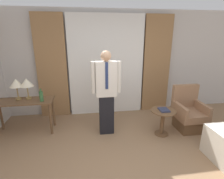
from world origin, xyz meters
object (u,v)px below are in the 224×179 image
desk (23,106)px  book (164,110)px  table_lamp_right (27,83)px  person (106,90)px  bottle_near_edge (41,96)px  side_table (163,118)px  armchair (188,114)px  table_lamp_left (16,84)px

desk → book: desk is taller
desk → table_lamp_right: bearing=40.5°
table_lamp_right → person: bearing=-13.7°
bottle_near_edge → side_table: size_ratio=0.48×
table_lamp_right → bottle_near_edge: size_ratio=1.68×
desk → armchair: bearing=-6.3°
desk → table_lamp_right: 0.49m
bottle_near_edge → side_table: bottle_near_edge is taller
side_table → book: size_ratio=2.46×
person → book: bearing=-12.2°
armchair → table_lamp_left: bearing=172.5°
table_lamp_left → table_lamp_right: bearing=0.0°
desk → armchair: armchair is taller
armchair → book: (-0.68, -0.17, 0.23)m
bottle_near_edge → book: 2.58m
person → table_lamp_left: bearing=167.8°
table_lamp_left → table_lamp_right: (0.21, 0.00, 0.00)m
bottle_near_edge → book: (2.52, -0.47, -0.27)m
bottle_near_edge → armchair: (3.21, -0.31, -0.50)m
table_lamp_right → person: size_ratio=0.26×
armchair → bottle_near_edge: bearing=174.5°
desk → side_table: 2.99m
desk → table_lamp_right: size_ratio=2.75×
table_lamp_right → bottle_near_edge: (0.31, -0.19, -0.24)m
table_lamp_right → side_table: (2.83, -0.65, -0.71)m
table_lamp_left → book: (3.04, -0.66, -0.51)m
book → bottle_near_edge: bearing=169.4°
person → book: person is taller
desk → book: size_ratio=5.52×
table_lamp_right → side_table: table_lamp_right is taller
desk → table_lamp_right: table_lamp_right is taller
armchair → side_table: (-0.69, -0.16, 0.03)m
table_lamp_right → bottle_near_edge: table_lamp_right is taller
book → person: bearing=167.8°
desk → person: (1.76, -0.31, 0.36)m
table_lamp_right → book: bearing=-13.1°
table_lamp_right → book: 2.95m
desk → table_lamp_left: (-0.10, 0.09, 0.47)m
armchair → side_table: size_ratio=1.75×
desk → bottle_near_edge: 0.48m
armchair → table_lamp_right: bearing=172.0°
bottle_near_edge → book: bottle_near_edge is taller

